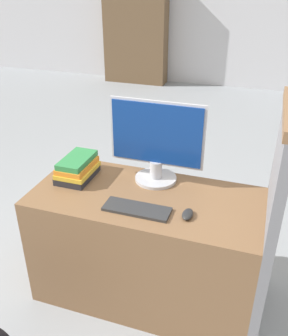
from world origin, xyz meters
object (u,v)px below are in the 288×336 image
Objects in this scene: keyboard at (138,209)px; mouse at (188,214)px; book_stack at (77,168)px; monitor at (156,142)px.

mouse is (0.26, 0.03, 0.01)m from keyboard.
keyboard is 1.26× the size of book_stack.
mouse is (0.27, -0.32, -0.24)m from monitor.
monitor is at bearing 130.49° from mouse.
keyboard is 0.52m from book_stack.
monitor is 0.51m from book_stack.
mouse is at bearing -49.51° from monitor.
mouse reaches higher than keyboard.
monitor is at bearing 91.11° from keyboard.
monitor reaches higher than keyboard.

